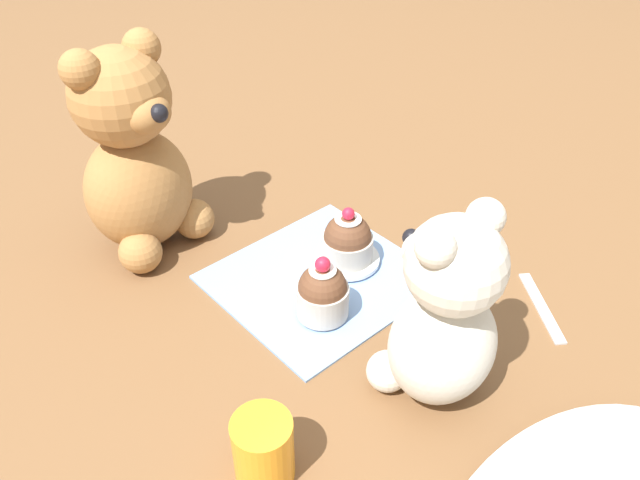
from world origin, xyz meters
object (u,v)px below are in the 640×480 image
(cupcake_near_cream_bear, at_px, (323,293))
(juice_glass, at_px, (263,449))
(cupcake_near_tan_bear, at_px, (345,239))
(teaspoon, at_px, (542,306))
(saucer_plate, at_px, (344,257))
(teddy_bear_tan, at_px, (135,158))
(teddy_bear_cream, at_px, (444,316))

(cupcake_near_cream_bear, distance_m, juice_glass, 0.18)
(cupcake_near_tan_bear, bearing_deg, teaspoon, 118.15)
(saucer_plate, bearing_deg, teddy_bear_tan, -52.22)
(juice_glass, bearing_deg, saucer_plate, -146.88)
(teddy_bear_cream, relative_size, saucer_plate, 2.60)
(cupcake_near_cream_bear, distance_m, teaspoon, 0.23)
(teddy_bear_cream, relative_size, cupcake_near_tan_bear, 2.91)
(cupcake_near_cream_bear, bearing_deg, saucer_plate, -147.68)
(teddy_bear_cream, distance_m, saucer_plate, 0.21)
(teddy_bear_cream, relative_size, teddy_bear_tan, 0.79)
(cupcake_near_tan_bear, height_order, juice_glass, cupcake_near_tan_bear)
(teddy_bear_tan, xyz_separation_m, cupcake_near_cream_bear, (-0.07, 0.23, -0.08))
(cupcake_near_cream_bear, bearing_deg, teaspoon, 141.37)
(teddy_bear_tan, bearing_deg, juice_glass, -115.08)
(cupcake_near_tan_bear, relative_size, teaspoon, 0.63)
(juice_glass, relative_size, teaspoon, 0.59)
(cupcake_near_tan_bear, bearing_deg, teddy_bear_cream, 71.35)
(teaspoon, bearing_deg, saucer_plate, 64.78)
(teddy_bear_cream, bearing_deg, cupcake_near_cream_bear, -82.12)
(saucer_plate, distance_m, cupcake_near_tan_bear, 0.03)
(saucer_plate, bearing_deg, teddy_bear_cream, 71.35)
(saucer_plate, height_order, cupcake_near_tan_bear, cupcake_near_tan_bear)
(teddy_bear_tan, height_order, teaspoon, teddy_bear_tan)
(saucer_plate, relative_size, juice_glass, 1.20)
(cupcake_near_cream_bear, relative_size, saucer_plate, 0.96)
(cupcake_near_cream_bear, bearing_deg, teddy_bear_tan, -74.18)
(cupcake_near_cream_bear, bearing_deg, cupcake_near_tan_bear, -147.68)
(teddy_bear_cream, bearing_deg, cupcake_near_tan_bear, -107.23)
(teddy_bear_tan, bearing_deg, teddy_bear_cream, -87.99)
(teddy_bear_cream, distance_m, juice_glass, 0.18)
(saucer_plate, xyz_separation_m, cupcake_near_tan_bear, (0.00, -0.00, 0.03))
(teddy_bear_tan, height_order, cupcake_near_cream_bear, teddy_bear_tan)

